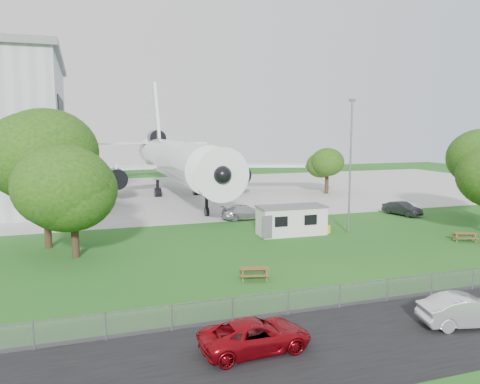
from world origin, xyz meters
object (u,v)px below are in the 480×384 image
object	(u,v)px
picnic_west	(254,279)
car_centre_sedan	(467,311)
picnic_east	(464,241)
airliner	(176,159)
site_cabin	(292,220)

from	to	relation	value
picnic_west	car_centre_sedan	size ratio (longest dim) A/B	0.39
picnic_east	airliner	bearing A→B (deg)	143.12
site_cabin	picnic_west	size ratio (longest dim) A/B	3.77
picnic_west	picnic_east	distance (m)	20.82
airliner	car_centre_sedan	size ratio (longest dim) A/B	10.39
picnic_west	airliner	bearing A→B (deg)	100.02
picnic_west	car_centre_sedan	xyz separation A→B (m)	(7.32, -9.97, 0.76)
picnic_east	car_centre_sedan	size ratio (longest dim) A/B	0.39
airliner	picnic_west	size ratio (longest dim) A/B	26.52
picnic_east	site_cabin	bearing A→B (deg)	177.26
site_cabin	picnic_east	xyz separation A→B (m)	(12.81, -7.18, -1.31)
site_cabin	car_centre_sedan	xyz separation A→B (m)	(-0.36, -20.88, -0.56)
airliner	picnic_west	bearing A→B (deg)	-93.85
airliner	car_centre_sedan	world-z (taller)	airliner
picnic_west	picnic_east	world-z (taller)	same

